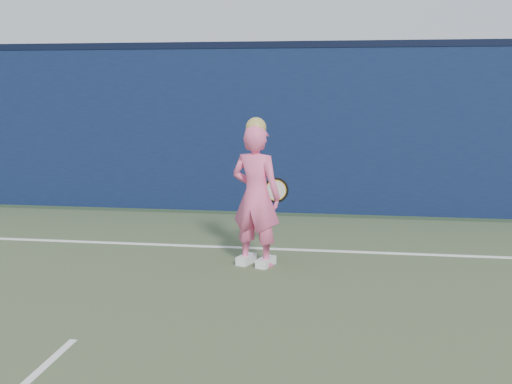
# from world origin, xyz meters

# --- Properties ---
(backstop_wall) EXTENTS (24.00, 0.40, 2.50)m
(backstop_wall) POSITION_xyz_m (0.00, 6.50, 1.25)
(backstop_wall) COLOR #0C1638
(backstop_wall) RESTS_ON ground
(wall_cap) EXTENTS (24.00, 0.42, 0.10)m
(wall_cap) POSITION_xyz_m (0.00, 6.50, 2.55)
(wall_cap) COLOR black
(wall_cap) RESTS_ON backstop_wall
(player) EXTENTS (0.65, 0.52, 1.61)m
(player) POSITION_xyz_m (1.07, 3.30, 0.78)
(player) COLOR pink
(player) RESTS_ON ground
(racket) EXTENTS (0.54, 0.15, 0.29)m
(racket) POSITION_xyz_m (1.21, 3.74, 0.76)
(racket) COLOR black
(racket) RESTS_ON ground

